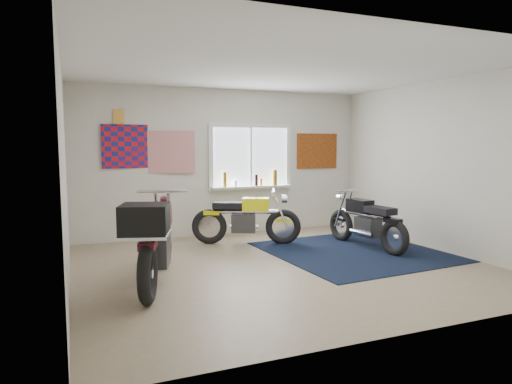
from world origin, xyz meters
name	(u,v)px	position (x,y,z in m)	size (l,w,h in m)	color
ground	(282,266)	(0.00, 0.00, 0.00)	(5.50, 5.50, 0.00)	#9E896B
room_shell	(283,148)	(0.00, 0.00, 1.64)	(5.50, 5.50, 5.50)	white
navy_rug	(354,252)	(1.39, 0.31, 0.01)	(2.50, 2.60, 0.01)	black
window_assembly	(251,161)	(0.50, 2.47, 1.37)	(1.66, 0.17, 1.26)	white
oil_bottles	(256,179)	(0.58, 2.40, 1.03)	(1.10, 0.09, 0.30)	olive
flag_display	(118,117)	(-1.90, 2.48, 2.15)	(1.60, 0.10, 1.17)	red
triumph_poster	(317,151)	(1.95, 2.48, 1.55)	(0.90, 0.03, 0.70)	#A54C14
yellow_triumph	(246,220)	(0.03, 1.50, 0.41)	(1.75, 0.87, 0.93)	black
black_chrome_bike	(366,223)	(1.75, 0.49, 0.41)	(0.55, 1.80, 0.93)	black
maroon_tourer	(155,240)	(-1.80, -0.31, 0.57)	(1.03, 2.13, 1.10)	black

